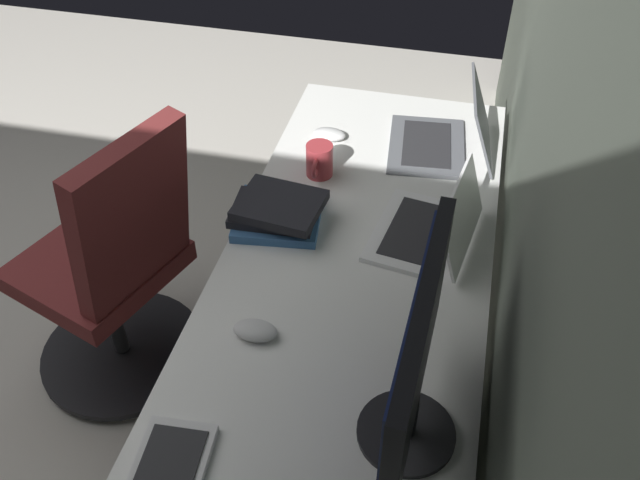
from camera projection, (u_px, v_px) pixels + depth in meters
name	position (u px, v px, depth m)	size (l,w,h in m)	color
wall_back	(578.00, 78.00, 1.33)	(4.56, 0.10, 2.60)	slate
desk	(340.00, 330.00, 1.69)	(2.07, 0.69, 0.73)	white
drawer_pedestal	(332.00, 469.00, 1.76)	(0.40, 0.51, 0.69)	white
monitor_primary	(415.00, 360.00, 1.24)	(0.52, 0.20, 0.41)	black
laptop_leftmost	(432.00, 225.00, 1.81)	(0.34, 0.29, 0.19)	white
laptop_left	(448.00, 135.00, 2.11)	(0.34, 0.34, 0.22)	#595B60
mouse_main	(255.00, 330.00, 1.58)	(0.06, 0.10, 0.03)	silver
mouse_spare	(329.00, 134.00, 2.18)	(0.06, 0.10, 0.03)	silver
book_stack_near	(278.00, 211.00, 1.87)	(0.25, 0.26, 0.08)	#38669E
coffee_mug	(319.00, 160.00, 2.02)	(0.12, 0.08, 0.10)	#A53338
office_chair	(116.00, 275.00, 2.12)	(0.56, 0.60, 0.97)	maroon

